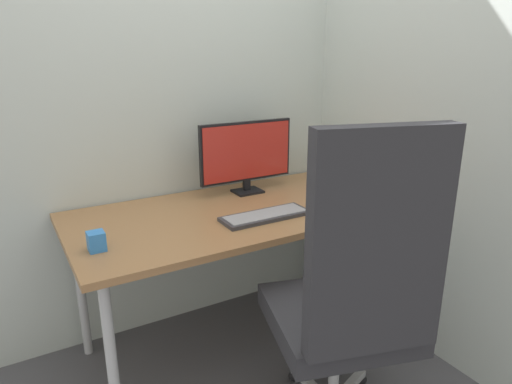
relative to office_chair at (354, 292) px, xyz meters
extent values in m
plane|color=#4C4C51|center=(-0.05, 0.77, -0.66)|extent=(8.00, 8.00, 0.00)
cube|color=#B7C1BC|center=(-0.05, 1.19, 0.74)|extent=(3.01, 0.04, 2.80)
cube|color=#B7C1BC|center=(0.77, 0.56, 0.74)|extent=(0.04, 2.21, 2.80)
cube|color=#996B42|center=(-0.05, 0.77, 0.07)|extent=(1.58, 0.79, 0.03)
cylinder|color=#B2B5BA|center=(-0.76, 0.46, -0.31)|extent=(0.04, 0.04, 0.71)
cylinder|color=#B2B5BA|center=(0.66, 0.46, -0.31)|extent=(0.04, 0.04, 0.71)
cylinder|color=#B2B5BA|center=(-0.76, 1.08, -0.31)|extent=(0.04, 0.04, 0.71)
cylinder|color=#B2B5BA|center=(0.66, 1.08, -0.31)|extent=(0.04, 0.04, 0.71)
sphere|color=black|center=(0.28, 0.21, -0.64)|extent=(0.05, 0.05, 0.05)
sphere|color=black|center=(0.03, 0.38, -0.64)|extent=(0.05, 0.05, 0.05)
cylinder|color=#B2B5BA|center=(0.03, 0.12, -0.40)|extent=(0.04, 0.04, 0.36)
cube|color=#2D2D33|center=(0.03, 0.12, -0.18)|extent=(0.63, 0.63, 0.09)
cube|color=#2D2D33|center=(-0.04, -0.13, 0.24)|extent=(0.46, 0.20, 0.74)
cube|color=black|center=(0.12, 0.98, 0.09)|extent=(0.15, 0.12, 0.01)
cube|color=black|center=(0.12, 0.99, 0.13)|extent=(0.04, 0.02, 0.07)
cube|color=black|center=(0.12, 1.00, 0.30)|extent=(0.53, 0.02, 0.31)
cube|color=#B2261E|center=(0.12, 0.98, 0.30)|extent=(0.50, 0.01, 0.29)
cube|color=#333338|center=(0.00, 0.61, 0.09)|extent=(0.42, 0.15, 0.02)
cube|color=gray|center=(0.00, 0.61, 0.10)|extent=(0.38, 0.12, 0.00)
ellipsoid|color=black|center=(0.35, 0.59, 0.10)|extent=(0.07, 0.11, 0.04)
cylinder|color=#B2B5BA|center=(0.56, 0.82, 0.13)|extent=(0.09, 0.09, 0.10)
cylinder|color=silver|center=(0.55, 0.82, 0.20)|extent=(0.03, 0.01, 0.13)
cylinder|color=silver|center=(0.56, 0.82, 0.20)|extent=(0.03, 0.01, 0.13)
torus|color=#333338|center=(0.56, 0.82, 0.14)|extent=(0.03, 0.04, 0.01)
cylinder|color=orange|center=(0.57, 0.82, 0.18)|extent=(0.01, 0.02, 0.14)
cylinder|color=orange|center=(0.56, 0.84, 0.17)|extent=(0.02, 0.02, 0.13)
cube|color=beige|center=(0.57, 0.56, 0.09)|extent=(0.16, 0.25, 0.02)
cube|color=#337FD8|center=(-0.73, 0.63, 0.12)|extent=(0.06, 0.06, 0.07)
camera|label=1|loc=(-1.01, -1.04, 0.81)|focal=31.82mm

